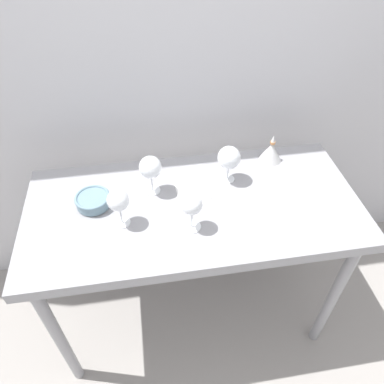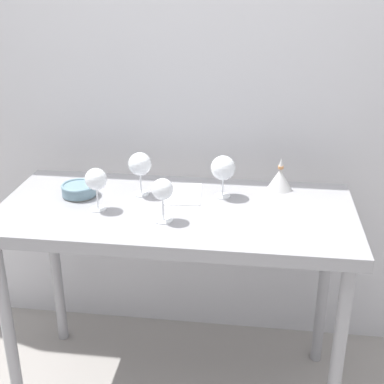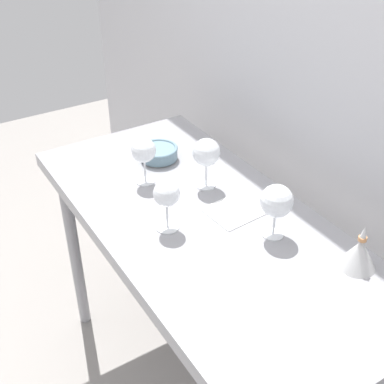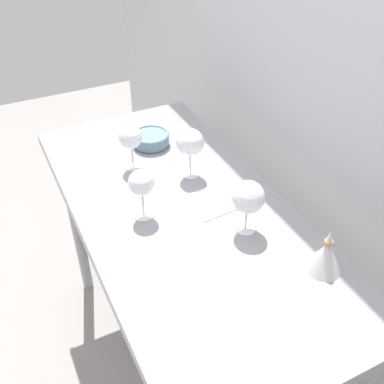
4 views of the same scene
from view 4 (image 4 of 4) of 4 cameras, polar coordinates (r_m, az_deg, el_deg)
The scene contains 10 objects.
ground_plane at distance 2.17m, azimuth -0.72°, elevation -20.72°, with size 6.00×6.00×0.00m, color gray.
back_wall at distance 1.52m, azimuth 16.35°, elevation 15.12°, with size 3.80×0.04×2.60m, color silver.
steel_counter at distance 1.55m, azimuth -1.14°, elevation -5.09°, with size 1.40×0.65×0.90m.
wine_glass_far_left at distance 1.56m, azimuth -0.23°, elevation 6.11°, with size 0.09×0.09×0.18m.
wine_glass_near_left at distance 1.62m, azimuth -7.65°, elevation 6.67°, with size 0.08×0.08×0.17m.
wine_glass_far_right at distance 1.34m, azimuth 6.97°, elevation -0.74°, with size 0.10×0.10×0.17m.
wine_glass_near_center at distance 1.39m, azimuth -6.32°, elevation 0.96°, with size 0.08×0.08×0.17m.
tasting_sheet_upper at distance 1.52m, azimuth 3.39°, elevation -0.88°, with size 0.15×0.22×0.00m, color white.
tasting_bowl at distance 1.79m, azimuth -5.14°, elevation 6.66°, with size 0.14×0.14×0.05m.
decanter_funnel at distance 1.31m, azimuth 16.25°, elevation -7.64°, with size 0.11×0.11×0.14m.
Camera 4 is at (1.04, -0.48, 1.84)m, focal length 42.84 mm.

